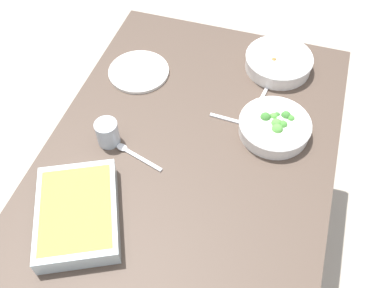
{
  "coord_description": "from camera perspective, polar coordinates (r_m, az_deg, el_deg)",
  "views": [
    {
      "loc": [
        -0.8,
        -0.25,
        1.84
      ],
      "look_at": [
        0.0,
        0.0,
        0.74
      ],
      "focal_mm": 40.58,
      "sensor_mm": 36.0,
      "label": 1
    }
  ],
  "objects": [
    {
      "name": "side_plate",
      "position": [
        1.61,
        -7.01,
        9.43
      ],
      "size": [
        0.22,
        0.22,
        0.01
      ],
      "primitive_type": "cylinder",
      "color": "white",
      "rests_on": "dining_table"
    },
    {
      "name": "fork_on_table",
      "position": [
        1.52,
        9.02,
        5.71
      ],
      "size": [
        0.18,
        0.04,
        0.01
      ],
      "color": "silver",
      "rests_on": "dining_table"
    },
    {
      "name": "spoon_by_broccoli",
      "position": [
        1.45,
        6.66,
        2.77
      ],
      "size": [
        0.03,
        0.18,
        0.01
      ],
      "color": "silver",
      "rests_on": "dining_table"
    },
    {
      "name": "baking_dish",
      "position": [
        1.25,
        -14.82,
        -8.73
      ],
      "size": [
        0.37,
        0.33,
        0.06
      ],
      "color": "silver",
      "rests_on": "dining_table"
    },
    {
      "name": "spoon_spare",
      "position": [
        1.37,
        -7.85,
        -1.24
      ],
      "size": [
        0.07,
        0.17,
        0.01
      ],
      "color": "silver",
      "rests_on": "dining_table"
    },
    {
      "name": "dining_table",
      "position": [
        1.46,
        0.0,
        -2.14
      ],
      "size": [
        1.2,
        0.9,
        0.74
      ],
      "color": "#4C3D33",
      "rests_on": "ground_plane"
    },
    {
      "name": "drink_cup",
      "position": [
        1.39,
        -11.02,
        1.35
      ],
      "size": [
        0.07,
        0.07,
        0.08
      ],
      "color": "#B2BCC6",
      "rests_on": "dining_table"
    },
    {
      "name": "ground_plane",
      "position": [
        2.02,
        0.0,
        -12.81
      ],
      "size": [
        6.0,
        6.0,
        0.0
      ],
      "primitive_type": "plane",
      "color": "#B2A899"
    },
    {
      "name": "broccoli_bowl",
      "position": [
        1.42,
        10.82,
        2.32
      ],
      "size": [
        0.23,
        0.23,
        0.07
      ],
      "color": "white",
      "rests_on": "dining_table"
    },
    {
      "name": "stew_bowl",
      "position": [
        1.64,
        11.32,
        10.6
      ],
      "size": [
        0.24,
        0.24,
        0.06
      ],
      "color": "white",
      "rests_on": "dining_table"
    },
    {
      "name": "spoon_by_stew",
      "position": [
        1.62,
        11.19,
        8.88
      ],
      "size": [
        0.18,
        0.05,
        0.01
      ],
      "color": "silver",
      "rests_on": "dining_table"
    }
  ]
}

